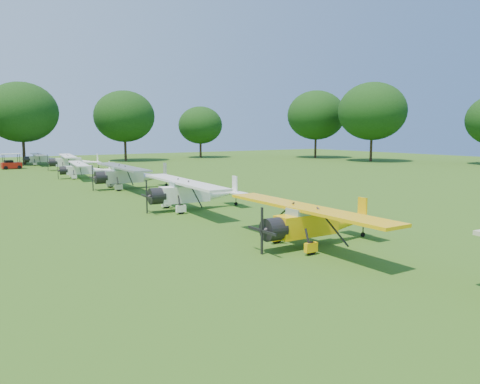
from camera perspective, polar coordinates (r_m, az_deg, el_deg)
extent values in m
plane|color=#2C4D13|center=(28.40, -2.54, -3.20)|extent=(160.00, 160.00, 0.00)
cylinder|color=black|center=(84.49, 15.69, 5.32)|extent=(0.44, 0.44, 4.99)
ellipsoid|color=black|center=(84.51, 15.84, 9.45)|extent=(11.65, 11.65, 9.90)
cylinder|color=black|center=(93.56, 9.19, 5.62)|extent=(0.44, 0.44, 4.81)
ellipsoid|color=black|center=(93.57, 9.26, 9.23)|extent=(11.23, 11.23, 9.55)
cylinder|color=black|center=(93.44, -4.83, 5.35)|extent=(0.44, 0.44, 3.70)
ellipsoid|color=black|center=(93.39, -4.86, 8.12)|extent=(8.63, 8.63, 7.34)
cylinder|color=black|center=(85.18, -13.80, 5.23)|extent=(0.44, 0.44, 4.51)
ellipsoid|color=black|center=(85.17, -13.92, 8.94)|extent=(10.52, 10.52, 8.94)
cylinder|color=black|center=(81.68, -24.86, 4.75)|extent=(0.44, 0.44, 4.74)
ellipsoid|color=black|center=(81.68, -25.08, 8.81)|extent=(11.05, 11.05, 9.39)
cube|color=yellow|center=(21.50, 8.11, -3.96)|extent=(3.12, 0.97, 1.02)
cone|color=yellow|center=(23.29, 13.02, -3.56)|extent=(2.73, 0.91, 0.88)
cube|color=#8CA5B2|center=(21.34, 7.94, -2.59)|extent=(1.57, 0.92, 0.53)
cylinder|color=black|center=(20.36, 4.15, -4.55)|extent=(0.89, 1.02, 1.01)
cube|color=black|center=(20.00, 2.69, -4.76)|extent=(0.06, 0.12, 2.04)
cube|color=yellow|center=(21.29, 7.95, -1.94)|extent=(1.55, 10.33, 0.14)
cube|color=yellow|center=(23.90, 14.69, -2.15)|extent=(0.10, 0.54, 1.26)
cube|color=yellow|center=(23.91, 14.50, -3.21)|extent=(0.86, 2.73, 0.09)
cylinder|color=black|center=(20.27, 8.64, -6.79)|extent=(0.59, 0.16, 0.58)
cylinder|color=black|center=(22.10, 4.47, -5.53)|extent=(0.59, 0.16, 0.58)
cylinder|color=black|center=(24.21, 14.75, -5.03)|extent=(0.23, 0.08, 0.23)
cube|color=white|center=(31.30, -6.75, -0.25)|extent=(3.35, 1.18, 1.08)
cone|color=white|center=(32.50, -2.23, -0.19)|extent=(2.93, 1.10, 0.93)
cube|color=#8CA5B2|center=(31.19, -6.94, 0.77)|extent=(1.70, 1.05, 0.57)
cylinder|color=black|center=(30.59, -10.12, -0.49)|extent=(0.99, 1.13, 1.07)
cube|color=black|center=(30.38, -11.31, -0.58)|extent=(0.07, 0.13, 2.16)
cube|color=white|center=(31.16, -6.95, 1.24)|extent=(2.16, 10.99, 0.14)
cube|color=white|center=(32.92, -0.65, 0.81)|extent=(0.14, 0.57, 1.34)
cube|color=white|center=(32.93, -0.81, 0.00)|extent=(1.05, 2.93, 0.09)
cylinder|color=black|center=(29.92, -7.21, -2.11)|extent=(0.63, 0.20, 0.62)
cylinder|color=black|center=(32.29, -8.97, -1.44)|extent=(0.63, 0.20, 0.62)
cylinder|color=black|center=(33.15, -0.49, -1.44)|extent=(0.25, 0.10, 0.25)
cube|color=silver|center=(43.85, -14.01, 1.86)|extent=(3.51, 1.19, 1.14)
cone|color=silver|center=(44.79, -10.41, 1.86)|extent=(3.08, 1.11, 0.98)
cube|color=#8CA5B2|center=(43.76, -14.17, 2.63)|extent=(1.78, 1.08, 0.60)
cylinder|color=black|center=(43.30, -16.62, 1.70)|extent=(1.03, 1.17, 1.13)
cube|color=black|center=(43.14, -17.53, 1.64)|extent=(0.07, 0.13, 2.28)
cube|color=silver|center=(43.74, -14.18, 2.98)|extent=(2.10, 11.56, 0.15)
cube|color=silver|center=(45.12, -9.14, 2.62)|extent=(0.14, 0.60, 1.41)
cube|color=silver|center=(45.13, -9.25, 2.00)|extent=(1.06, 3.08, 0.10)
cylinder|color=black|center=(42.39, -14.56, 0.55)|extent=(0.66, 0.20, 0.65)
cylinder|color=black|center=(44.99, -15.53, 0.90)|extent=(0.66, 0.20, 0.65)
cylinder|color=black|center=(45.30, -8.97, 0.88)|extent=(0.26, 0.10, 0.26)
cube|color=white|center=(55.11, -18.98, 2.56)|extent=(2.91, 1.22, 0.93)
cone|color=white|center=(55.44, -16.52, 2.54)|extent=(2.56, 1.13, 0.79)
cube|color=#8CA5B2|center=(55.06, -19.09, 3.05)|extent=(1.51, 1.00, 0.49)
cylinder|color=black|center=(54.94, -20.72, 2.47)|extent=(0.91, 1.02, 0.92)
cube|color=black|center=(54.90, -21.31, 2.43)|extent=(0.07, 0.11, 1.85)
cube|color=white|center=(55.05, -19.10, 3.28)|extent=(2.55, 9.45, 0.12)
cube|color=white|center=(55.55, -15.64, 3.04)|extent=(0.15, 0.49, 1.15)
cube|color=white|center=(55.56, -15.72, 2.63)|extent=(1.08, 2.55, 0.08)
cylinder|color=black|center=(54.00, -19.56, 1.73)|extent=(0.54, 0.21, 0.53)
cylinder|color=black|center=(56.18, -19.80, 1.93)|extent=(0.54, 0.21, 0.53)
cylinder|color=black|center=(55.66, -15.51, 1.88)|extent=(0.22, 0.10, 0.21)
cube|color=white|center=(67.39, -20.17, 3.45)|extent=(3.38, 1.43, 1.08)
cone|color=white|center=(67.69, -17.83, 3.44)|extent=(2.97, 1.32, 0.92)
cube|color=#8CA5B2|center=(67.34, -20.28, 3.93)|extent=(1.76, 1.17, 0.56)
cylinder|color=black|center=(67.25, -21.82, 3.37)|extent=(1.07, 1.19, 1.07)
cube|color=black|center=(67.21, -22.39, 3.34)|extent=(0.08, 0.13, 2.15)
cube|color=white|center=(67.33, -20.29, 4.14)|extent=(3.03, 10.96, 0.14)
cube|color=white|center=(67.80, -16.99, 3.91)|extent=(0.18, 0.57, 1.33)
cube|color=white|center=(67.81, -17.06, 3.52)|extent=(1.27, 2.96, 0.09)
cylinder|color=black|center=(66.10, -20.75, 2.69)|extent=(0.63, 0.25, 0.61)
cylinder|color=black|center=(68.65, -20.92, 2.84)|extent=(0.63, 0.25, 0.61)
cylinder|color=black|center=(67.90, -16.86, 2.81)|extent=(0.26, 0.12, 0.25)
cube|color=silver|center=(78.83, -23.32, 3.71)|extent=(2.87, 1.02, 0.93)
cone|color=silver|center=(79.14, -21.59, 3.71)|extent=(2.52, 0.95, 0.79)
cube|color=#8CA5B2|center=(78.79, -23.40, 4.06)|extent=(1.46, 0.90, 0.49)
cylinder|color=black|center=(78.66, -24.53, 3.64)|extent=(0.85, 0.97, 0.92)
cube|color=black|center=(78.61, -24.95, 3.61)|extent=(0.06, 0.11, 1.85)
cube|color=silver|center=(78.78, -23.41, 4.22)|extent=(1.87, 9.42, 0.12)
cube|color=silver|center=(79.24, -20.98, 4.06)|extent=(0.12, 0.49, 1.15)
cube|color=silver|center=(79.25, -21.03, 3.77)|extent=(0.91, 2.52, 0.08)
cylinder|color=black|center=(77.70, -23.72, 3.15)|extent=(0.54, 0.17, 0.53)
cylinder|color=black|center=(79.89, -23.89, 3.24)|extent=(0.54, 0.17, 0.53)
cylinder|color=black|center=(79.32, -20.88, 3.25)|extent=(0.22, 0.08, 0.21)
cube|color=#AC160C|center=(72.20, -26.10, 2.94)|extent=(2.61, 1.54, 0.80)
cube|color=black|center=(72.11, -26.38, 3.28)|extent=(1.11, 1.33, 0.52)
cube|color=white|center=(72.12, -26.17, 4.18)|extent=(2.50, 1.65, 0.09)
cylinder|color=black|center=(71.36, -26.65, 2.65)|extent=(0.51, 0.19, 0.50)
cylinder|color=black|center=(72.76, -26.86, 2.72)|extent=(0.51, 0.19, 0.50)
cylinder|color=black|center=(71.70, -25.30, 2.75)|extent=(0.51, 0.19, 0.50)
cylinder|color=black|center=(73.09, -25.53, 2.81)|extent=(0.51, 0.19, 0.50)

